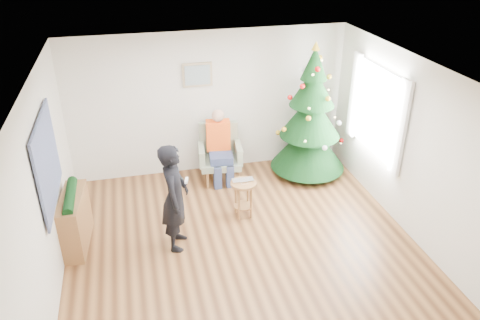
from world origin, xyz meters
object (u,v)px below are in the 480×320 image
object	(u,v)px
stool	(243,199)
console	(75,221)
christmas_tree	(311,117)
armchair	(220,160)
standing_man	(175,197)

from	to	relation	value
stool	console	bearing A→B (deg)	-176.82
christmas_tree	stool	world-z (taller)	christmas_tree
console	christmas_tree	bearing A→B (deg)	22.39
christmas_tree	console	bearing A→B (deg)	-162.70
christmas_tree	stool	distance (m)	2.04
christmas_tree	armchair	size ratio (longest dim) A/B	2.45
christmas_tree	standing_man	world-z (taller)	christmas_tree
christmas_tree	armchair	xyz separation A→B (m)	(-1.62, 0.17, -0.74)
armchair	standing_man	world-z (taller)	standing_man
console	armchair	bearing A→B (deg)	35.76
stool	standing_man	bearing A→B (deg)	-155.71
stool	standing_man	world-z (taller)	standing_man
christmas_tree	console	xyz separation A→B (m)	(-4.04, -1.26, -0.70)
standing_man	console	xyz separation A→B (m)	(-1.42, 0.36, -0.41)
standing_man	armchair	bearing A→B (deg)	-15.18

